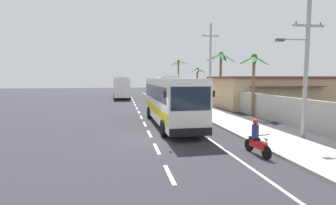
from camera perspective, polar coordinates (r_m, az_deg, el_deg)
The scene contains 16 objects.
ground_plane at distance 15.47m, azimuth -3.54°, elevation -7.94°, with size 160.00×160.00×0.00m, color #28282D.
sidewalk_kerb at distance 26.59m, azimuth 8.67°, elevation -2.20°, with size 3.20×90.00×0.14m, color #A8A399.
lane_markings at distance 29.96m, azimuth -2.89°, elevation -1.41°, with size 3.46×71.00×0.01m.
boundary_wall at distance 31.56m, azimuth 12.91°, elevation 0.74°, with size 0.24×60.00×2.13m, color #B2B2AD.
coach_bus_foreground at distance 19.82m, azimuth 0.49°, elevation 0.84°, with size 2.98×11.55×3.82m.
coach_bus_far_lane at distance 46.63m, azimuth -10.09°, elevation 3.43°, with size 3.00×10.84×3.85m.
motorcycle_beside_bus at distance 12.91m, azimuth 18.84°, elevation -7.86°, with size 0.56×1.96×1.66m.
pedestrian_near_kerb at distance 33.78m, azimuth 5.09°, elevation 1.07°, with size 0.36×0.36×1.67m.
pedestrian_midwalk at distance 37.88m, azimuth 2.72°, elevation 1.60°, with size 0.36×0.36×1.71m.
utility_pole_nearest at distance 16.94m, azimuth 27.81°, elevation 7.08°, with size 2.90×0.24×8.02m.
utility_pole_mid at distance 30.99m, azimuth 9.24°, elevation 8.15°, with size 2.04×0.24×9.79m.
palm_nearest at distance 25.31m, azimuth 18.25°, elevation 6.77°, with size 2.85×2.69×5.77m.
palm_second at distance 34.00m, azimuth 11.46°, elevation 7.63°, with size 3.69×3.95×6.86m.
palm_third at distance 53.14m, azimuth 2.31°, elevation 6.95°, with size 3.35×3.53×7.19m.
palm_fourth at distance 44.83m, azimuth 6.43°, elevation 5.75°, with size 2.91×2.88×5.32m.
roadside_building at distance 34.21m, azimuth 21.08°, elevation 2.23°, with size 13.17×8.48×3.72m.
Camera 1 is at (-1.69, -14.96, 3.58)m, focal length 27.85 mm.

